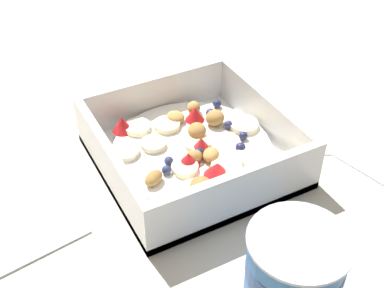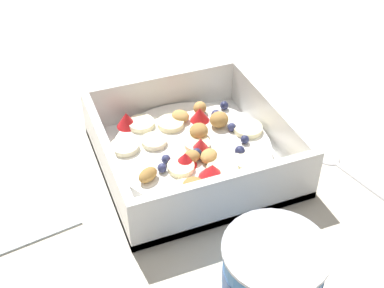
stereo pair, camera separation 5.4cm
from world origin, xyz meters
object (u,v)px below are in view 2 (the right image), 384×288
fruit_bowl (192,150)px  folded_napkin (13,207)px  spoon (340,164)px  yogurt_cup (272,275)px

fruit_bowl → folded_napkin: (0.22, 0.00, -0.02)m
spoon → yogurt_cup: bearing=38.6°
spoon → yogurt_cup: yogurt_cup is taller
folded_napkin → yogurt_cup: bearing=135.0°
fruit_bowl → folded_napkin: 0.22m
fruit_bowl → spoon: (-0.17, 0.07, -0.02)m
fruit_bowl → folded_napkin: bearing=0.0°
fruit_bowl → folded_napkin: size_ratio=1.84×
fruit_bowl → yogurt_cup: yogurt_cup is taller
fruit_bowl → spoon: bearing=156.6°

